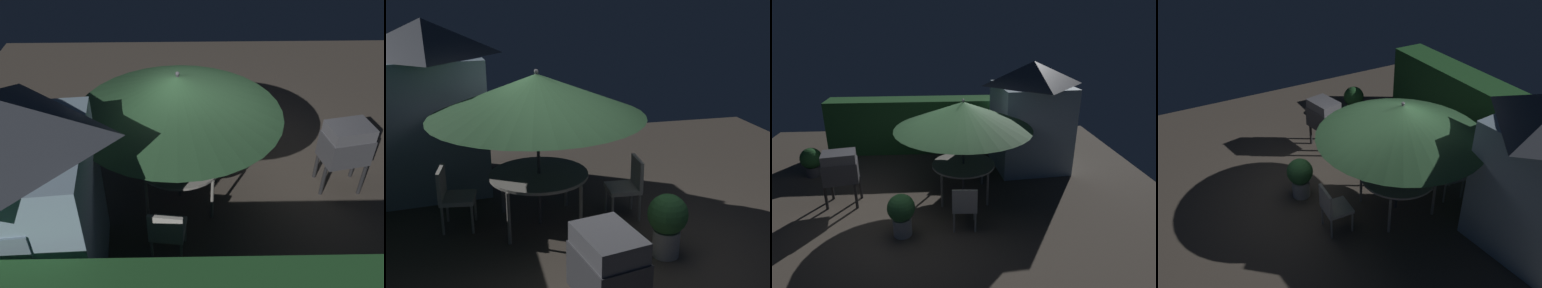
% 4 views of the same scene
% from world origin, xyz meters
% --- Properties ---
extents(ground_plane, '(11.00, 11.00, 0.00)m').
position_xyz_m(ground_plane, '(0.00, 0.00, 0.00)').
color(ground_plane, brown).
extents(garden_shed, '(2.06, 1.98, 2.81)m').
position_xyz_m(garden_shed, '(2.57, 2.13, 1.43)').
color(garden_shed, '#9EBCD1').
rests_on(garden_shed, ground).
extents(patio_table, '(1.38, 1.38, 0.78)m').
position_xyz_m(patio_table, '(0.70, 0.60, 0.72)').
color(patio_table, '#B2ADA3').
rests_on(patio_table, ground).
extents(patio_umbrella, '(2.94, 2.94, 2.23)m').
position_xyz_m(patio_umbrella, '(0.70, 0.60, 1.88)').
color(patio_umbrella, '#4C4C51').
rests_on(patio_umbrella, ground).
extents(bbq_grill, '(0.79, 0.63, 1.20)m').
position_xyz_m(bbq_grill, '(-1.89, 0.39, 0.85)').
color(bbq_grill, '#47474C').
rests_on(bbq_grill, ground).
extents(chair_near_shed, '(0.48, 0.49, 0.90)m').
position_xyz_m(chair_near_shed, '(0.64, -0.71, 0.52)').
color(chair_near_shed, silver).
rests_on(chair_near_shed, ground).
extents(chair_far_side, '(0.52, 0.52, 0.90)m').
position_xyz_m(chair_far_side, '(0.86, 1.81, 0.52)').
color(chair_far_side, silver).
rests_on(chair_far_side, ground).
extents(potted_plant_by_grill, '(0.51, 0.51, 0.82)m').
position_xyz_m(potted_plant_by_grill, '(-0.52, -0.81, 0.48)').
color(potted_plant_by_grill, silver).
rests_on(potted_plant_by_grill, ground).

